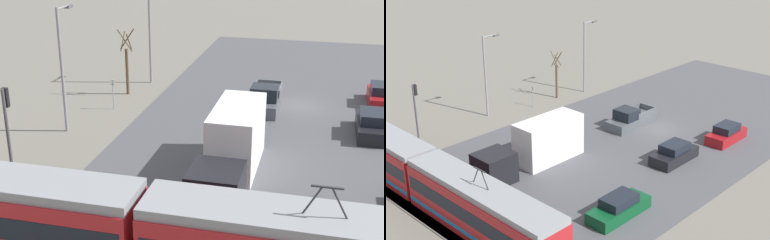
{
  "view_description": "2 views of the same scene",
  "coord_description": "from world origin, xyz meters",
  "views": [
    {
      "loc": [
        -1.82,
        38.18,
        12.87
      ],
      "look_at": [
        5.14,
        10.96,
        2.43
      ],
      "focal_mm": 50.0,
      "sensor_mm": 36.0,
      "label": 1
    },
    {
      "loc": [
        -26.5,
        38.24,
        19.13
      ],
      "look_at": [
        0.99,
        9.48,
        3.39
      ],
      "focal_mm": 50.0,
      "sensor_mm": 36.0,
      "label": 2
    }
  ],
  "objects": [
    {
      "name": "street_lamp_near_crossing",
      "position": [
        14.19,
        8.43,
        4.64
      ],
      "size": [
        0.36,
        1.95,
        8.04
      ],
      "color": "gray",
      "rests_on": "ground"
    },
    {
      "name": "traffic_light_pole",
      "position": [
        12.79,
        17.05,
        3.55
      ],
      "size": [
        0.28,
        0.47,
        5.5
      ],
      "color": "#47474C",
      "rests_on": "ground"
    },
    {
      "name": "ground_plane",
      "position": [
        0.0,
        0.0,
        0.0
      ],
      "size": [
        320.0,
        320.0,
        0.0
      ],
      "primitive_type": "plane",
      "color": "slate"
    },
    {
      "name": "sedan_car_2",
      "position": [
        -5.09,
        4.58,
        0.72
      ],
      "size": [
        1.9,
        4.45,
        1.55
      ],
      "rotation": [
        0.0,
        0.0,
        3.14
      ],
      "color": "black",
      "rests_on": "ground"
    },
    {
      "name": "street_tree",
      "position": [
        13.18,
        0.07,
        2.37
      ],
      "size": [
        1.23,
        1.02,
        5.21
      ],
      "color": "brown",
      "rests_on": "ground"
    },
    {
      "name": "light_rail_tram",
      "position": [
        4.43,
        21.5,
        1.68
      ],
      "size": [
        26.46,
        2.75,
        4.44
      ],
      "color": "#B21E23",
      "rests_on": "ground"
    },
    {
      "name": "road_surface",
      "position": [
        0.0,
        0.0,
        0.04
      ],
      "size": [
        21.09,
        47.23,
        0.08
      ],
      "color": "#4C4C51",
      "rests_on": "ground"
    },
    {
      "name": "sedan_car_0",
      "position": [
        -6.08,
        -1.99,
        0.72
      ],
      "size": [
        1.79,
        4.29,
        1.54
      ],
      "rotation": [
        0.0,
        0.0,
        3.14
      ],
      "color": "maroon",
      "rests_on": "ground"
    },
    {
      "name": "pickup_truck",
      "position": [
        2.15,
        1.12,
        0.78
      ],
      "size": [
        2.06,
        5.34,
        1.86
      ],
      "color": "#4C5156",
      "rests_on": "ground"
    },
    {
      "name": "street_lamp_mid_block",
      "position": [
        12.43,
        -3.69,
        4.56
      ],
      "size": [
        0.36,
        1.95,
        7.88
      ],
      "color": "gray",
      "rests_on": "ground"
    },
    {
      "name": "box_truck",
      "position": [
        2.52,
        12.66,
        1.69
      ],
      "size": [
        2.45,
        9.76,
        3.5
      ],
      "color": "black",
      "rests_on": "ground"
    },
    {
      "name": "no_parking_sign",
      "position": [
        12.88,
        3.79,
        1.37
      ],
      "size": [
        0.32,
        0.08,
        2.24
      ],
      "color": "gray",
      "rests_on": "ground"
    }
  ]
}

